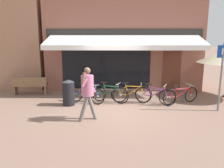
{
  "coord_description": "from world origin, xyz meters",
  "views": [
    {
      "loc": [
        0.16,
        -8.04,
        2.59
      ],
      "look_at": [
        0.0,
        -0.43,
        1.05
      ],
      "focal_mm": 35.0,
      "sensor_mm": 36.0,
      "label": 1
    }
  ],
  "objects_px": {
    "bicycle_blue": "(87,94)",
    "pedestrian_adult": "(87,88)",
    "bicycle_purple": "(155,95)",
    "litter_bin": "(69,92)",
    "bicycle_orange": "(131,94)",
    "bicycle_green": "(109,93)",
    "park_bench": "(30,85)",
    "parking_sign": "(222,71)",
    "bicycle_red": "(180,95)"
  },
  "relations": [
    {
      "from": "bicycle_blue",
      "to": "pedestrian_adult",
      "type": "height_order",
      "value": "pedestrian_adult"
    },
    {
      "from": "bicycle_purple",
      "to": "litter_bin",
      "type": "bearing_deg",
      "value": -151.12
    },
    {
      "from": "pedestrian_adult",
      "to": "bicycle_orange",
      "type": "bearing_deg",
      "value": -126.6
    },
    {
      "from": "bicycle_green",
      "to": "pedestrian_adult",
      "type": "bearing_deg",
      "value": -83.9
    },
    {
      "from": "bicycle_purple",
      "to": "park_bench",
      "type": "bearing_deg",
      "value": -168.76
    },
    {
      "from": "bicycle_blue",
      "to": "park_bench",
      "type": "xyz_separation_m",
      "value": [
        -2.88,
        1.29,
        0.11
      ]
    },
    {
      "from": "pedestrian_adult",
      "to": "parking_sign",
      "type": "relative_size",
      "value": 0.71
    },
    {
      "from": "park_bench",
      "to": "bicycle_red",
      "type": "bearing_deg",
      "value": -16.11
    },
    {
      "from": "bicycle_orange",
      "to": "bicycle_red",
      "type": "distance_m",
      "value": 2.02
    },
    {
      "from": "bicycle_green",
      "to": "bicycle_orange",
      "type": "bearing_deg",
      "value": 23.2
    },
    {
      "from": "bicycle_purple",
      "to": "bicycle_red",
      "type": "distance_m",
      "value": 1.09
    },
    {
      "from": "bicycle_blue",
      "to": "bicycle_orange",
      "type": "distance_m",
      "value": 1.88
    },
    {
      "from": "bicycle_purple",
      "to": "pedestrian_adult",
      "type": "relative_size",
      "value": 0.89
    },
    {
      "from": "bicycle_purple",
      "to": "pedestrian_adult",
      "type": "bearing_deg",
      "value": -117.48
    },
    {
      "from": "litter_bin",
      "to": "bicycle_purple",
      "type": "bearing_deg",
      "value": 3.03
    },
    {
      "from": "bicycle_red",
      "to": "parking_sign",
      "type": "height_order",
      "value": "parking_sign"
    },
    {
      "from": "bicycle_blue",
      "to": "bicycle_red",
      "type": "bearing_deg",
      "value": 23.24
    },
    {
      "from": "litter_bin",
      "to": "parking_sign",
      "type": "height_order",
      "value": "parking_sign"
    },
    {
      "from": "bicycle_red",
      "to": "park_bench",
      "type": "xyz_separation_m",
      "value": [
        -6.78,
        1.36,
        0.11
      ]
    },
    {
      "from": "pedestrian_adult",
      "to": "park_bench",
      "type": "distance_m",
      "value": 4.67
    },
    {
      "from": "bicycle_red",
      "to": "park_bench",
      "type": "relative_size",
      "value": 1.01
    },
    {
      "from": "litter_bin",
      "to": "parking_sign",
      "type": "xyz_separation_m",
      "value": [
        5.7,
        -0.61,
        0.99
      ]
    },
    {
      "from": "bicycle_orange",
      "to": "litter_bin",
      "type": "relative_size",
      "value": 1.65
    },
    {
      "from": "bicycle_red",
      "to": "bicycle_green",
      "type": "bearing_deg",
      "value": 154.21
    },
    {
      "from": "bicycle_green",
      "to": "park_bench",
      "type": "xyz_separation_m",
      "value": [
        -3.83,
        1.24,
        0.08
      ]
    },
    {
      "from": "bicycle_purple",
      "to": "parking_sign",
      "type": "xyz_separation_m",
      "value": [
        2.22,
        -0.8,
        1.13
      ]
    },
    {
      "from": "litter_bin",
      "to": "park_bench",
      "type": "relative_size",
      "value": 0.64
    },
    {
      "from": "bicycle_red",
      "to": "pedestrian_adult",
      "type": "relative_size",
      "value": 0.94
    },
    {
      "from": "litter_bin",
      "to": "park_bench",
      "type": "height_order",
      "value": "litter_bin"
    },
    {
      "from": "litter_bin",
      "to": "park_bench",
      "type": "distance_m",
      "value": 2.77
    },
    {
      "from": "bicycle_blue",
      "to": "park_bench",
      "type": "distance_m",
      "value": 3.16
    },
    {
      "from": "bicycle_blue",
      "to": "park_bench",
      "type": "relative_size",
      "value": 0.99
    },
    {
      "from": "bicycle_blue",
      "to": "bicycle_purple",
      "type": "bearing_deg",
      "value": 20.24
    },
    {
      "from": "bicycle_purple",
      "to": "bicycle_red",
      "type": "height_order",
      "value": "bicycle_purple"
    },
    {
      "from": "bicycle_orange",
      "to": "litter_bin",
      "type": "bearing_deg",
      "value": -166.99
    },
    {
      "from": "bicycle_green",
      "to": "parking_sign",
      "type": "distance_m",
      "value": 4.36
    },
    {
      "from": "bicycle_blue",
      "to": "pedestrian_adult",
      "type": "relative_size",
      "value": 0.92
    },
    {
      "from": "bicycle_green",
      "to": "bicycle_orange",
      "type": "height_order",
      "value": "same"
    },
    {
      "from": "bicycle_red",
      "to": "parking_sign",
      "type": "bearing_deg",
      "value": -62.62
    },
    {
      "from": "bicycle_green",
      "to": "pedestrian_adult",
      "type": "xyz_separation_m",
      "value": [
        -0.63,
        -2.1,
        0.69
      ]
    },
    {
      "from": "bicycle_blue",
      "to": "pedestrian_adult",
      "type": "bearing_deg",
      "value": -56.79
    },
    {
      "from": "bicycle_purple",
      "to": "pedestrian_adult",
      "type": "distance_m",
      "value": 3.18
    },
    {
      "from": "bicycle_purple",
      "to": "park_bench",
      "type": "relative_size",
      "value": 0.96
    },
    {
      "from": "bicycle_green",
      "to": "bicycle_red",
      "type": "xyz_separation_m",
      "value": [
        2.94,
        -0.11,
        -0.03
      ]
    },
    {
      "from": "bicycle_blue",
      "to": "bicycle_orange",
      "type": "height_order",
      "value": "bicycle_orange"
    },
    {
      "from": "bicycle_orange",
      "to": "bicycle_purple",
      "type": "distance_m",
      "value": 0.97
    },
    {
      "from": "bicycle_blue",
      "to": "bicycle_purple",
      "type": "xyz_separation_m",
      "value": [
        2.81,
        -0.2,
        0.02
      ]
    },
    {
      "from": "bicycle_blue",
      "to": "bicycle_orange",
      "type": "xyz_separation_m",
      "value": [
        1.88,
        0.05,
        0.02
      ]
    },
    {
      "from": "parking_sign",
      "to": "park_bench",
      "type": "relative_size",
      "value": 1.51
    },
    {
      "from": "pedestrian_adult",
      "to": "parking_sign",
      "type": "height_order",
      "value": "parking_sign"
    }
  ]
}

